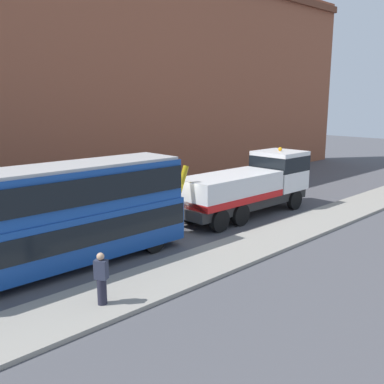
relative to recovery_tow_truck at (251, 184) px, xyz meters
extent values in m
plane|color=#4C4C51|center=(-5.71, 0.57, -1.76)|extent=(120.00, 120.00, 0.00)
cube|color=gray|center=(-5.71, -3.63, -1.68)|extent=(60.00, 2.80, 0.15)
cube|color=#935138|center=(-5.71, 9.42, 6.24)|extent=(60.00, 1.20, 16.00)
cube|color=#2D2D2D|center=(-0.48, 0.01, -0.90)|extent=(9.02, 2.31, 0.55)
cube|color=white|center=(2.72, -0.03, 0.52)|extent=(2.63, 2.63, 2.30)
cube|color=black|center=(2.72, -0.03, 0.97)|extent=(2.65, 2.65, 0.90)
cube|color=silver|center=(-1.78, 0.02, 0.07)|extent=(6.13, 2.67, 1.40)
cube|color=red|center=(-1.78, 0.02, -0.45)|extent=(6.13, 2.72, 0.36)
cylinder|color=#B79914|center=(-5.49, 0.06, 0.37)|extent=(1.24, 0.29, 2.52)
sphere|color=orange|center=(2.72, -0.03, 1.79)|extent=(0.24, 0.24, 0.24)
cylinder|color=black|center=(2.83, 1.08, -1.18)|extent=(1.16, 0.35, 1.16)
cylinder|color=black|center=(2.81, -1.14, -1.18)|extent=(1.16, 0.35, 1.16)
cylinder|color=black|center=(-2.17, 1.13, -1.18)|extent=(1.16, 0.35, 1.16)
cylinder|color=black|center=(-2.19, -1.09, -1.18)|extent=(1.16, 0.35, 1.16)
cylinder|color=black|center=(-3.77, 1.15, -1.18)|extent=(1.16, 0.35, 1.16)
cylinder|color=black|center=(-3.79, -1.07, -1.18)|extent=(1.16, 0.35, 1.16)
cube|color=#19479E|center=(-11.93, 0.01, -0.47)|extent=(11.03, 2.62, 1.90)
cube|color=#19479E|center=(-11.93, 0.01, 1.33)|extent=(10.81, 2.52, 1.70)
cube|color=black|center=(-11.93, 0.01, -0.22)|extent=(10.92, 2.67, 0.90)
cube|color=black|center=(-11.93, 0.01, 1.43)|extent=(10.70, 2.67, 1.00)
cube|color=#B2B2B2|center=(-11.93, 0.01, 2.24)|extent=(10.58, 2.41, 0.12)
cube|color=yellow|center=(-6.41, -0.05, 0.78)|extent=(0.08, 1.50, 0.44)
cylinder|color=black|center=(-8.02, 1.04, -1.24)|extent=(1.04, 0.31, 1.04)
cylinder|color=black|center=(-8.04, -1.12, -1.24)|extent=(1.04, 0.31, 1.04)
cylinder|color=#232333|center=(-12.49, -3.98, -1.18)|extent=(0.41, 0.41, 0.85)
cube|color=#2D3347|center=(-12.49, -3.98, -0.45)|extent=(0.43, 0.48, 0.62)
sphere|color=tan|center=(-12.49, -3.98, -0.02)|extent=(0.24, 0.24, 0.24)
camera|label=1|loc=(-19.33, -15.10, 4.76)|focal=40.73mm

